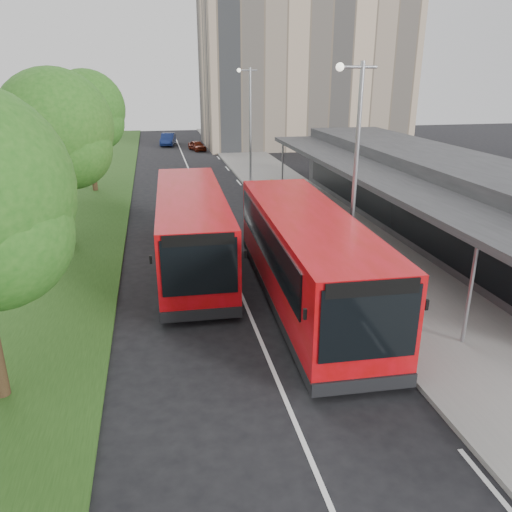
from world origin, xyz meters
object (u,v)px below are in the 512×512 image
Objects in this scene: bus_main at (306,258)px; litter_bin at (303,210)px; lamp_post_far at (249,118)px; tree_far at (87,114)px; car_far at (168,139)px; tree_mid at (56,135)px; lamp_post_near at (354,164)px; bus_second at (192,229)px; car_near at (197,146)px; bollard at (272,186)px.

bus_main is 11.70× the size of litter_bin.
litter_bin is (0.92, -10.99, -4.07)m from lamp_post_far.
tree_far is 11.18m from lamp_post_far.
tree_mid is at bearing -91.01° from car_far.
lamp_post_near is at bearing 31.39° from bus_main.
lamp_post_far is 1.96× the size of car_far.
bus_main reaches higher than bus_second.
car_near is 5.60m from car_far.
lamp_post_near is 16.20m from bollard.
tree_far is 2.68× the size of car_near.
car_far is at bearing 105.68° from car_near.
tree_far is at bearing 140.19° from litter_bin.
lamp_post_near reaches higher than bus_main.
lamp_post_near reaches higher than tree_mid.
bus_main is at bearing -99.12° from bollard.
bus_second is at bearing -82.03° from car_far.
bus_main is 5.78m from bus_second.
lamp_post_far is (11.13, 12.95, -0.50)m from tree_mid.
lamp_post_near reaches higher than litter_bin.
tree_mid is 7.53m from bus_second.
bollard is at bearing -16.07° from tree_far.
lamp_post_near is 1.00× the size of lamp_post_far.
bus_second is 8.69m from litter_bin.
tree_far reaches higher than tree_mid.
bus_main is at bearing -41.84° from tree_mid.
bollard is (2.69, 16.77, -1.10)m from bus_main.
bus_main reaches higher than bollard.
bus_main is at bearing -95.39° from lamp_post_far.
lamp_post_near is 1.96× the size of car_far.
tree_mid is at bearing -130.68° from lamp_post_far.
bollard reaches higher than car_near.
lamp_post_far is at bearing 4.87° from tree_far.
car_far is at bearing 103.43° from lamp_post_far.
litter_bin is 0.33× the size of car_near.
tree_far is 0.69× the size of bus_main.
lamp_post_near is 2.65× the size of car_near.
lamp_post_near is 42.59m from car_far.
tree_mid is 12.00m from tree_far.
tree_far reaches higher than bus_main.
tree_far is 13.15m from bollard.
lamp_post_near reaches higher than bollard.
bollard is (0.70, 15.65, -4.12)m from lamp_post_near.
bus_second is (5.51, -15.68, -3.58)m from tree_far.
bollard is at bearing 64.58° from bus_second.
lamp_post_far is 17.82m from bus_second.
car_far is (-6.19, 33.06, 0.02)m from litter_bin.
lamp_post_near is 20.00m from lamp_post_far.
bollard is (11.83, -3.41, -4.62)m from tree_far.
bus_second is at bearing -110.71° from car_near.
lamp_post_far reaches higher than bus_second.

